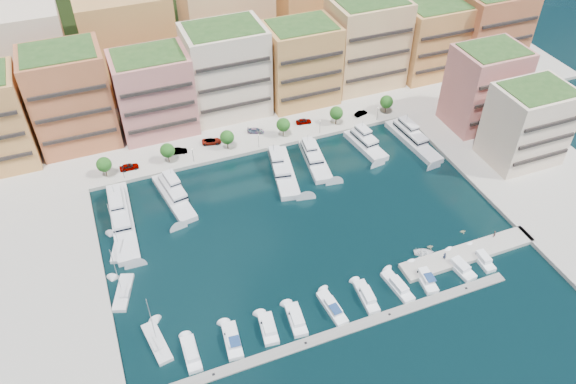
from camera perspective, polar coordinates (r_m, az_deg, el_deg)
name	(u,v)px	position (r m, az deg, el deg)	size (l,w,h in m)	color
ground	(303,225)	(130.72, 1.55, -3.32)	(400.00, 400.00, 0.00)	black
north_quay	(226,95)	(177.65, -6.28, 9.82)	(220.00, 64.00, 2.00)	#9E998E
east_quay	(541,182)	(155.79, 24.32, 0.89)	(34.00, 76.00, 2.00)	#9E998E
west_quay	(22,334)	(122.39, -25.45, -12.91)	(34.00, 76.00, 2.00)	#9E998E
hillside	(189,31)	(219.18, -10.03, 15.78)	(240.00, 40.00, 58.00)	#213415
south_pontoon	(348,329)	(112.39, 6.15, -13.70)	(72.00, 2.20, 0.35)	gray
finger_pier	(467,255)	(130.19, 17.76, -6.09)	(32.00, 5.00, 2.00)	#9E998E
apartment_1	(71,98)	(157.90, -21.21, 8.89)	(20.00, 16.50, 26.80)	#BC673E
apartment_2	(154,93)	(157.68, -13.46, 9.76)	(20.00, 15.50, 22.80)	tan
apartment_3	(226,71)	(161.94, -6.30, 12.16)	(22.00, 16.50, 25.80)	beige
apartment_4	(301,63)	(166.97, 1.35, 12.95)	(20.00, 15.50, 23.80)	tan
apartment_5	(366,43)	(176.65, 7.94, 14.78)	(22.00, 16.50, 26.80)	#EFC57E
apartment_6	(431,40)	(186.95, 14.35, 14.75)	(20.00, 15.50, 22.80)	#E29F52
apartment_7	(489,29)	(196.76, 19.75, 15.31)	(22.00, 16.50, 24.80)	#BC673E
apartment_east_a	(485,87)	(165.25, 19.35, 10.04)	(18.00, 14.50, 22.80)	tan
apartment_east_b	(527,125)	(154.87, 23.14, 6.32)	(18.00, 14.50, 20.80)	beige
backblock_0	(21,62)	(177.44, -25.49, 11.87)	(26.00, 18.00, 30.00)	beige
backblock_1	(129,44)	(177.01, -15.84, 14.29)	(26.00, 18.00, 30.00)	tan
backblock_2	(227,28)	(181.60, -6.22, 16.27)	(26.00, 18.00, 30.00)	#EFC57E
backblock_3	(316,13)	(190.86, 2.84, 17.72)	(26.00, 18.00, 30.00)	#E29F52
tree_0	(104,165)	(147.34, -18.20, 2.67)	(3.80, 3.80, 5.65)	#473323
tree_1	(167,150)	(147.94, -12.16, 4.15)	(3.80, 3.80, 5.65)	#473323
tree_2	(227,137)	(150.24, -6.21, 5.55)	(3.80, 3.80, 5.65)	#473323
tree_3	(283,125)	(154.18, -0.48, 6.85)	(3.80, 3.80, 5.65)	#473323
tree_4	(336,113)	(159.63, 4.94, 8.00)	(3.80, 3.80, 5.65)	#473323
tree_5	(387,102)	(166.45, 9.98, 9.01)	(3.80, 3.80, 5.65)	#473323
lamppost_0	(122,169)	(146.02, -16.48, 2.25)	(0.30, 0.30, 4.20)	black
lamppost_1	(193,153)	(147.31, -9.65, 3.91)	(0.30, 0.30, 4.20)	black
lamppost_2	(259,138)	(150.75, -3.02, 5.47)	(0.30, 0.30, 4.20)	black
lamppost_3	(320,124)	(156.20, 3.27, 6.87)	(0.30, 0.30, 4.20)	black
lamppost_4	(378,111)	(163.46, 9.11, 8.09)	(0.30, 0.30, 4.20)	black
yacht_0	(121,217)	(136.40, -16.57, -2.45)	(5.97, 27.06, 7.30)	silver
yacht_1	(173,195)	(139.56, -11.58, -0.28)	(7.40, 19.67, 7.30)	silver
yacht_3	(282,169)	(144.26, -0.59, 2.35)	(8.49, 20.91, 7.30)	silver
yacht_4	(314,158)	(148.11, 2.68, 3.43)	(7.05, 18.09, 7.30)	silver
yacht_5	(365,143)	(154.72, 7.79, 4.96)	(6.46, 15.58, 7.30)	silver
yacht_6	(412,138)	(158.73, 12.44, 5.35)	(6.22, 21.56, 7.30)	silver
cruiser_0	(191,354)	(109.53, -9.80, -15.91)	(2.80, 7.95, 2.55)	white
cruiser_1	(232,341)	(110.13, -5.67, -14.79)	(3.63, 8.39, 2.66)	white
cruiser_2	(268,329)	(111.24, -2.00, -13.71)	(3.74, 7.54, 2.55)	white
cruiser_3	(296,320)	(112.42, 0.84, -12.84)	(3.58, 8.04, 2.55)	white
cruiser_4	(332,308)	(114.42, 4.53, -11.66)	(3.20, 9.06, 2.66)	white
cruiser_5	(367,297)	(116.92, 7.98, -10.49)	(3.12, 8.58, 2.55)	white
cruiser_6	(398,287)	(119.66, 11.09, -9.41)	(3.41, 9.04, 2.55)	white
cruiser_7	(425,278)	(122.36, 13.70, -8.46)	(3.47, 8.59, 2.66)	white
cruiser_8	(459,267)	(126.44, 16.97, -7.26)	(3.84, 8.66, 2.55)	white
cruiser_9	(482,259)	(129.50, 19.09, -6.45)	(2.67, 7.58, 2.55)	white
sailboat_0	(157,343)	(112.40, -13.16, -14.72)	(4.39, 10.24, 13.20)	silver
sailboat_1	(123,293)	(121.49, -16.38, -9.83)	(5.82, 9.91, 13.20)	silver
sailboat_2	(120,247)	(130.66, -16.70, -5.38)	(5.44, 9.83, 13.20)	silver
tender_3	(463,231)	(134.68, 17.34, -3.83)	(1.18, 1.37, 0.72)	beige
tender_1	(430,247)	(129.13, 14.23, -5.40)	(1.25, 1.45, 0.76)	beige
tender_0	(424,252)	(127.49, 13.62, -5.96)	(3.15, 4.41, 0.91)	white
car_0	(129,167)	(149.70, -15.85, 2.49)	(1.94, 4.83, 1.65)	gray
car_1	(179,151)	(152.31, -11.05, 4.12)	(1.56, 4.47, 1.47)	gray
car_2	(212,141)	(154.46, -7.78, 5.13)	(2.41, 5.22, 1.45)	gray
car_3	(256,131)	(157.54, -3.30, 6.25)	(1.88, 4.63, 1.34)	gray
car_4	(304,121)	(161.05, 1.60, 7.21)	(1.78, 4.43, 1.51)	gray
car_5	(361,113)	(165.93, 7.41, 7.94)	(1.42, 4.07, 1.34)	gray
person_0	(444,256)	(125.73, 15.61, -6.27)	(0.71, 0.46, 1.94)	#222C45
person_1	(494,234)	(134.13, 20.21, -4.02)	(0.81, 0.63, 1.67)	#4C312D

